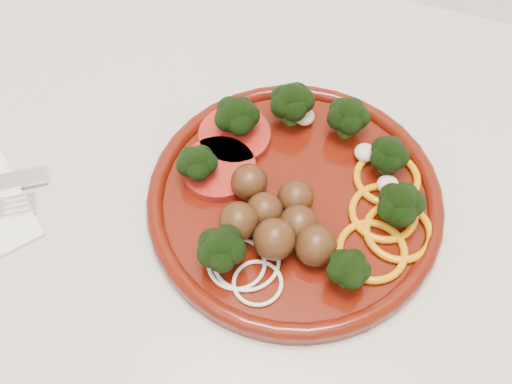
% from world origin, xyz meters
% --- Properties ---
extents(plate, '(0.24, 0.24, 0.05)m').
position_xyz_m(plate, '(-0.12, 1.72, 0.92)').
color(plate, '#430D05').
rests_on(plate, counter).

